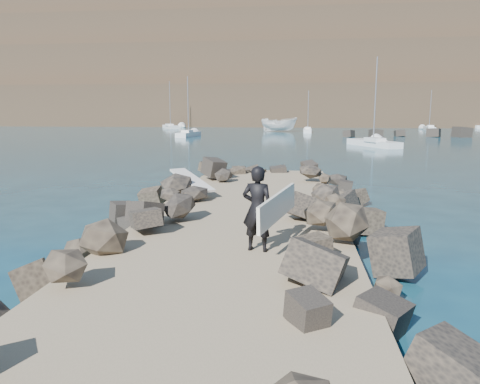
# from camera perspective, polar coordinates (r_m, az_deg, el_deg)

# --- Properties ---
(ground) EXTENTS (800.00, 800.00, 0.00)m
(ground) POSITION_cam_1_polar(r_m,az_deg,el_deg) (14.60, 0.47, -5.13)
(ground) COLOR #0F384C
(ground) RESTS_ON ground
(jetty) EXTENTS (6.00, 26.00, 0.60)m
(jetty) POSITION_cam_1_polar(r_m,az_deg,el_deg) (12.60, -0.54, -6.17)
(jetty) COLOR #8C7759
(jetty) RESTS_ON ground
(riprap_left) EXTENTS (2.60, 22.00, 1.00)m
(riprap_left) POSITION_cam_1_polar(r_m,az_deg,el_deg) (13.68, -12.44, -4.24)
(riprap_left) COLOR black
(riprap_left) RESTS_ON ground
(riprap_right) EXTENTS (2.60, 22.00, 1.00)m
(riprap_right) POSITION_cam_1_polar(r_m,az_deg,el_deg) (13.01, 12.57, -4.98)
(riprap_right) COLOR black
(riprap_right) RESTS_ON ground
(headland) EXTENTS (360.00, 140.00, 32.00)m
(headland) POSITION_cam_1_polar(r_m,az_deg,el_deg) (174.64, 9.82, 13.82)
(headland) COLOR #2D4919
(headland) RESTS_ON ground
(surfboard_resting) EXTENTS (2.15, 2.39, 0.09)m
(surfboard_resting) POSITION_cam_1_polar(r_m,az_deg,el_deg) (18.02, -5.90, 1.10)
(surfboard_resting) COLOR white
(surfboard_resting) RESTS_ON riprap_left
(boat_imported) EXTENTS (6.88, 3.69, 2.52)m
(boat_imported) POSITION_cam_1_polar(r_m,az_deg,el_deg) (84.30, 4.78, 8.20)
(boat_imported) COLOR white
(boat_imported) RESTS_ON ground
(surfer_with_board) EXTENTS (1.23, 2.36, 1.97)m
(surfer_with_board) POSITION_cam_1_polar(r_m,az_deg,el_deg) (10.65, 2.50, -2.02)
(surfer_with_board) COLOR black
(surfer_with_board) RESTS_ON jetty
(sailboat_e) EXTENTS (5.38, 8.18, 9.84)m
(sailboat_e) POSITION_cam_1_polar(r_m,az_deg,el_deg) (100.62, -8.48, 7.88)
(sailboat_e) COLOR white
(sailboat_e) RESTS_ON ground
(sailboat_c) EXTENTS (4.84, 7.84, 9.37)m
(sailboat_c) POSITION_cam_1_polar(r_m,az_deg,el_deg) (51.68, 15.94, 5.75)
(sailboat_c) COLOR white
(sailboat_c) RESTS_ON ground
(sailboat_f) EXTENTS (2.13, 5.55, 6.72)m
(sailboat_f) POSITION_cam_1_polar(r_m,az_deg,el_deg) (112.57, 26.50, 7.17)
(sailboat_f) COLOR white
(sailboat_f) RESTS_ON ground
(sailboat_b) EXTENTS (1.50, 5.88, 7.17)m
(sailboat_b) POSITION_cam_1_polar(r_m,az_deg,el_deg) (81.34, 8.26, 7.42)
(sailboat_b) COLOR white
(sailboat_b) RESTS_ON ground
(sailboat_a) EXTENTS (2.27, 7.33, 8.69)m
(sailboat_a) POSITION_cam_1_polar(r_m,az_deg,el_deg) (68.91, -6.31, 7.03)
(sailboat_a) COLOR white
(sailboat_a) RESTS_ON ground
(sailboat_d) EXTENTS (1.96, 6.43, 7.71)m
(sailboat_d) POSITION_cam_1_polar(r_m,az_deg,el_deg) (98.07, 22.07, 7.22)
(sailboat_d) COLOR white
(sailboat_d) RESTS_ON ground
(headland_buildings) EXTENTS (137.50, 30.50, 5.00)m
(headland_buildings) POSITION_cam_1_polar(r_m,az_deg,el_deg) (169.60, 12.60, 19.98)
(headland_buildings) COLOR white
(headland_buildings) RESTS_ON headland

